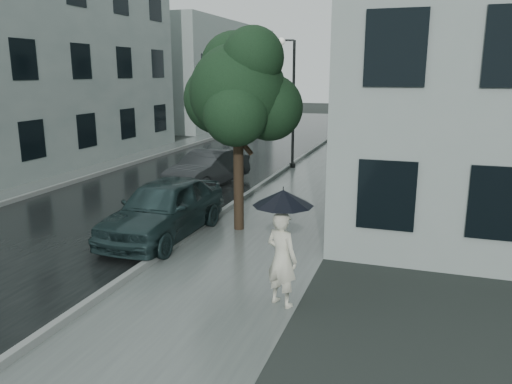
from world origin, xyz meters
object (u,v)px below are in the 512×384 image
(pedestrian, at_px, (282,259))
(lamp_post, at_px, (290,95))
(street_tree, at_px, (239,91))
(car_near, at_px, (164,208))
(car_far, at_px, (208,168))

(pedestrian, bearing_deg, lamp_post, -51.84)
(street_tree, xyz_separation_m, lamp_post, (-0.99, 9.04, -0.50))
(car_near, bearing_deg, pedestrian, -34.75)
(pedestrian, height_order, car_far, pedestrian)
(street_tree, relative_size, car_far, 1.30)
(street_tree, distance_m, lamp_post, 9.11)
(lamp_post, bearing_deg, car_far, -128.66)
(pedestrian, distance_m, lamp_post, 13.73)
(street_tree, relative_size, car_near, 1.19)
(lamp_post, bearing_deg, pedestrian, -92.04)
(car_near, bearing_deg, street_tree, 39.80)
(car_far, bearing_deg, lamp_post, 76.67)
(street_tree, distance_m, car_far, 6.09)
(pedestrian, xyz_separation_m, lamp_post, (-3.29, 13.14, 2.28))
(pedestrian, relative_size, car_near, 0.40)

